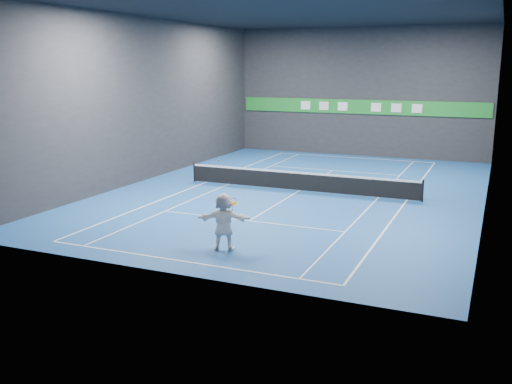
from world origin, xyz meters
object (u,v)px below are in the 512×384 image
at_px(player, 224,221).
at_px(tennis_net, 299,181).
at_px(tennis_ball, 219,160).
at_px(tennis_racket, 232,203).

height_order(player, tennis_net, player).
bearing_deg(player, tennis_net, -105.30).
xyz_separation_m(player, tennis_ball, (-0.15, -0.00, 2.15)).
relative_size(player, tennis_ball, 31.85).
xyz_separation_m(tennis_ball, tennis_racket, (0.47, 0.05, -1.46)).
xyz_separation_m(player, tennis_racket, (0.33, 0.05, 0.69)).
xyz_separation_m(tennis_net, tennis_racket, (1.05, -10.19, 1.18)).
distance_m(tennis_net, tennis_racket, 10.31).
relative_size(tennis_ball, tennis_net, 0.01).
bearing_deg(tennis_ball, tennis_net, 93.25).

